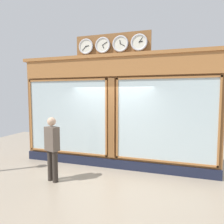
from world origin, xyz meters
TOP-DOWN VIEW (x-y plane):
  - ground_plane at (0.00, 2.80)m, footprint 14.00×14.00m
  - shop_facade at (-0.00, -0.12)m, footprint 6.24×0.42m
  - pedestrian at (1.19, 1.39)m, footprint 0.41×0.32m

SIDE VIEW (x-z plane):
  - ground_plane at x=0.00m, z-range 0.00..0.00m
  - pedestrian at x=1.19m, z-range 0.09..1.78m
  - shop_facade at x=0.00m, z-range -0.26..3.80m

